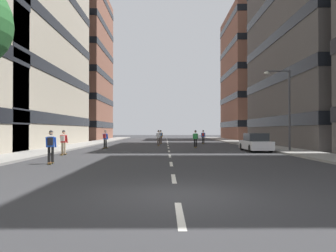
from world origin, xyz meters
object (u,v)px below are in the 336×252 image
at_px(parked_car_near, 256,143).
at_px(skater_2, 159,137).
at_px(skater_1, 161,136).
at_px(skater_6, 105,138).
at_px(skater_4, 195,138).
at_px(streetlamp_right, 285,101).
at_px(skater_5, 63,141).
at_px(skater_3, 51,145).
at_px(skater_0, 203,136).

xyz_separation_m(parked_car_near, skater_2, (-8.35, 9.43, 0.29)).
bearing_deg(skater_1, skater_6, -114.92).
bearing_deg(skater_4, skater_6, -172.27).
distance_m(parked_car_near, streetlamp_right, 4.17).
distance_m(parked_car_near, skater_6, 14.09).
xyz_separation_m(skater_4, skater_6, (-8.89, -1.21, 0.03)).
xyz_separation_m(skater_1, skater_4, (3.66, -10.06, -0.03)).
xyz_separation_m(skater_5, skater_6, (1.43, 8.15, 0.00)).
height_order(streetlamp_right, skater_4, streetlamp_right).
xyz_separation_m(skater_1, skater_2, (-0.16, -6.09, -0.03)).
distance_m(skater_2, skater_6, 7.25).
bearing_deg(skater_1, skater_3, -102.06).
xyz_separation_m(skater_0, skater_4, (-1.90, -9.46, -0.03)).
bearing_deg(parked_car_near, skater_5, -165.28).
relative_size(skater_2, skater_5, 1.00).
bearing_deg(skater_0, skater_5, -123.00).
distance_m(skater_2, skater_5, 14.83).
xyz_separation_m(skater_1, skater_6, (-5.23, -11.26, 0.00)).
distance_m(skater_1, skater_5, 20.53).
bearing_deg(skater_6, skater_1, 65.08).
distance_m(skater_1, skater_6, 12.42).
distance_m(streetlamp_right, skater_5, 17.41).
bearing_deg(skater_4, skater_0, 78.62).
relative_size(streetlamp_right, skater_1, 3.65).
height_order(skater_1, skater_2, same).
bearing_deg(skater_3, parked_car_near, 35.93).
distance_m(skater_5, skater_6, 8.28).
bearing_deg(parked_car_near, skater_3, -144.07).
bearing_deg(skater_6, skater_3, -90.75).
bearing_deg(streetlamp_right, skater_4, 134.86).
distance_m(skater_0, skater_4, 9.65).
relative_size(skater_5, skater_6, 1.00).
xyz_separation_m(streetlamp_right, skater_0, (-4.68, 16.08, -3.12)).
bearing_deg(skater_2, parked_car_near, -48.46).
height_order(streetlamp_right, skater_5, streetlamp_right).
xyz_separation_m(skater_0, skater_1, (-5.56, 0.59, 0.00)).
bearing_deg(parked_car_near, skater_0, 99.99).
bearing_deg(streetlamp_right, parked_car_near, 150.57).
relative_size(streetlamp_right, skater_3, 3.65).
height_order(streetlamp_right, skater_2, streetlamp_right).
bearing_deg(skater_5, skater_6, 80.06).
relative_size(streetlamp_right, skater_5, 3.65).
height_order(parked_car_near, skater_3, skater_3).
height_order(skater_0, skater_6, same).
distance_m(skater_0, skater_2, 7.93).
relative_size(parked_car_near, skater_1, 2.47).
xyz_separation_m(streetlamp_right, skater_6, (-15.48, 5.41, -3.12)).
bearing_deg(skater_3, skater_6, 89.25).
relative_size(skater_2, skater_3, 1.00).
xyz_separation_m(parked_car_near, skater_4, (-4.53, 5.46, 0.29)).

